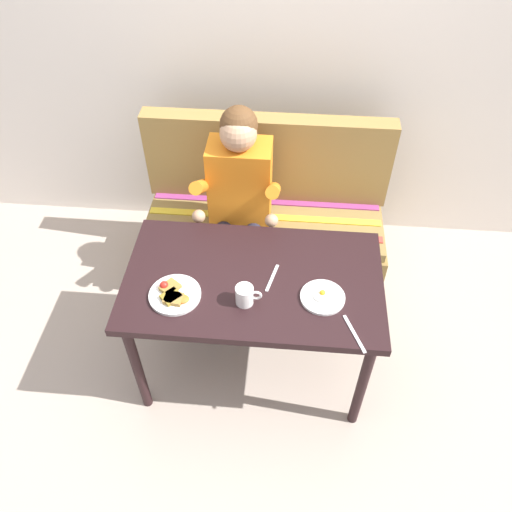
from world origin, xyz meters
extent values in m
plane|color=#AB9A8C|center=(0.00, 0.00, 0.00)|extent=(8.00, 8.00, 0.00)
cube|color=silver|center=(0.00, 1.27, 1.30)|extent=(4.40, 0.10, 2.60)
cube|color=black|center=(0.00, 0.00, 0.71)|extent=(1.20, 0.70, 0.04)
cylinder|color=black|center=(-0.54, -0.29, 0.34)|extent=(0.05, 0.05, 0.69)
cylinder|color=black|center=(0.54, -0.29, 0.34)|extent=(0.05, 0.05, 0.69)
cylinder|color=black|center=(-0.54, 0.29, 0.34)|extent=(0.05, 0.05, 0.69)
cylinder|color=black|center=(0.54, 0.29, 0.34)|extent=(0.05, 0.05, 0.69)
cube|color=olive|center=(0.00, 0.72, 0.20)|extent=(1.44, 0.56, 0.40)
cube|color=olive|center=(0.00, 0.72, 0.43)|extent=(1.40, 0.52, 0.06)
cube|color=olive|center=(0.00, 0.94, 0.73)|extent=(1.44, 0.12, 0.54)
cube|color=#C63D33|center=(0.00, 0.58, 0.46)|extent=(1.38, 0.05, 0.01)
cube|color=yellow|center=(0.00, 0.72, 0.46)|extent=(1.38, 0.05, 0.01)
cube|color=#93387A|center=(0.00, 0.86, 0.46)|extent=(1.38, 0.05, 0.01)
cube|color=orange|center=(-0.13, 0.66, 0.76)|extent=(0.34, 0.22, 0.48)
sphere|color=tan|center=(-0.13, 0.64, 1.09)|extent=(0.19, 0.19, 0.19)
sphere|color=brown|center=(-0.13, 0.67, 1.12)|extent=(0.19, 0.19, 0.19)
cylinder|color=orange|center=(-0.32, 0.52, 0.83)|extent=(0.07, 0.29, 0.23)
cylinder|color=orange|center=(0.06, 0.52, 0.83)|extent=(0.07, 0.29, 0.23)
sphere|color=tan|center=(-0.32, 0.40, 0.73)|extent=(0.07, 0.07, 0.07)
sphere|color=tan|center=(0.06, 0.40, 0.73)|extent=(0.07, 0.07, 0.07)
cylinder|color=#232333|center=(-0.22, 0.49, 0.52)|extent=(0.09, 0.34, 0.09)
cylinder|color=#232333|center=(-0.22, 0.32, 0.26)|extent=(0.08, 0.08, 0.52)
cube|color=black|center=(-0.22, 0.26, 0.03)|extent=(0.09, 0.20, 0.05)
cylinder|color=#232333|center=(-0.05, 0.49, 0.52)|extent=(0.09, 0.34, 0.09)
cylinder|color=#232333|center=(-0.05, 0.32, 0.26)|extent=(0.08, 0.08, 0.52)
cube|color=black|center=(-0.05, 0.26, 0.03)|extent=(0.09, 0.20, 0.05)
cylinder|color=white|center=(-0.34, -0.14, 0.74)|extent=(0.23, 0.23, 0.02)
cube|color=olive|center=(-0.34, -0.17, 0.76)|extent=(0.09, 0.08, 0.02)
cube|color=olive|center=(-0.35, -0.16, 0.76)|extent=(0.10, 0.10, 0.02)
cube|color=olive|center=(-0.36, -0.11, 0.76)|extent=(0.10, 0.10, 0.02)
sphere|color=red|center=(-0.39, -0.11, 0.76)|extent=(0.04, 0.04, 0.04)
ellipsoid|color=#CC6623|center=(-0.30, -0.17, 0.76)|extent=(0.06, 0.05, 0.02)
cylinder|color=white|center=(0.32, -0.09, 0.74)|extent=(0.20, 0.20, 0.01)
ellipsoid|color=white|center=(0.32, -0.09, 0.75)|extent=(0.09, 0.08, 0.01)
sphere|color=yellow|center=(0.32, -0.09, 0.76)|extent=(0.03, 0.03, 0.03)
cylinder|color=white|center=(-0.03, -0.14, 0.78)|extent=(0.08, 0.08, 0.09)
cylinder|color=brown|center=(-0.03, -0.14, 0.82)|extent=(0.07, 0.07, 0.01)
torus|color=white|center=(0.03, -0.14, 0.78)|extent=(0.05, 0.01, 0.05)
cube|color=silver|center=(0.09, 0.01, 0.73)|extent=(0.05, 0.17, 0.00)
cube|color=silver|center=(0.45, -0.28, 0.73)|extent=(0.09, 0.19, 0.00)
camera|label=1|loc=(0.15, -1.55, 2.51)|focal=35.89mm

